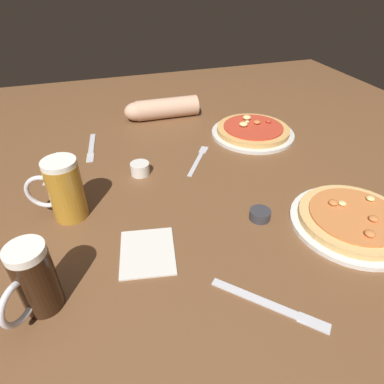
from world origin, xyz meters
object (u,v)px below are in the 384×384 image
Objects in this scene: beer_mug_dark at (64,190)px; ramekin_sauce at (260,215)px; pizza_plate_near at (353,220)px; beer_mug_amber at (34,281)px; pizza_plate_far at (253,131)px; diner_arm at (159,109)px; fork_spare at (53,166)px; ramekin_butter at (140,169)px; knife_spare at (91,147)px; napkin_folded at (147,251)px; knife_right at (269,304)px; fork_left at (198,159)px.

beer_mug_dark is 0.50m from ramekin_sauce.
beer_mug_amber reaches higher than pizza_plate_near.
pizza_plate_far is at bearing 66.03° from ramekin_sauce.
diner_arm is (-0.10, 0.71, 0.03)m from ramekin_sauce.
fork_spare is (-0.72, -0.02, -0.01)m from pizza_plate_far.
beer_mug_amber is 2.62× the size of ramekin_butter.
ramekin_butter reaches higher than knife_spare.
napkin_folded is 0.82× the size of knife_right.
pizza_plate_far is 1.75× the size of fork_left.
ramekin_sauce is 0.27× the size of fork_spare.
beer_mug_dark reaches higher than napkin_folded.
diner_arm is at bearing 96.57° from fork_left.
beer_mug_dark reaches higher than pizza_plate_near.
napkin_folded is (-0.05, -0.34, -0.01)m from ramekin_butter.
ramekin_butter is at bearing 57.37° from beer_mug_amber.
knife_right is 0.87× the size of knife_spare.
beer_mug_dark reaches higher than fork_spare.
beer_mug_dark is 0.27m from napkin_folded.
beer_mug_dark is at bearing -156.90° from pizza_plate_far.
diner_arm reaches higher than fork_spare.
pizza_plate_near is 0.74m from beer_mug_amber.
pizza_plate_far is at bearing 43.72° from napkin_folded.
beer_mug_amber is 0.77× the size of fork_spare.
pizza_plate_near is 0.86m from diner_arm.
knife_spare is (-0.60, 0.62, -0.01)m from pizza_plate_near.
beer_mug_dark is at bearing -101.90° from knife_spare.
ramekin_sauce is 0.26× the size of knife_spare.
napkin_folded is at bearing -105.32° from diner_arm.
pizza_plate_near reaches higher than knife_right.
pizza_plate_far is 1.87× the size of beer_mug_dark.
beer_mug_amber reaches higher than fork_left.
pizza_plate_near is 1.69× the size of knife_right.
knife_spare is at bearing 78.39° from beer_mug_amber.
beer_mug_dark is 0.55m from knife_right.
ramekin_sauce is at bearing -80.34° from fork_left.
knife_right is at bearing -69.45° from knife_spare.
ramekin_sauce reaches higher than fork_spare.
fork_left is (-0.06, 0.33, -0.01)m from ramekin_sauce.
knife_spare is at bearing -148.42° from diner_arm.
napkin_folded reaches higher than fork_left.
diner_arm reaches higher than knife_right.
ramekin_sauce is 0.30m from napkin_folded.
ramekin_butter is at bearing 129.92° from ramekin_sauce.
ramekin_butter is at bearing -172.49° from fork_left.
fork_spare is at bearing 154.10° from ramekin_butter.
knife_spare is at bearing 78.10° from beer_mug_dark.
napkin_folded is at bearing 173.03° from pizza_plate_near.
beer_mug_amber is at bearing -101.23° from beer_mug_dark.
fork_spare is at bearing -142.83° from knife_spare.
fork_left is (0.20, 0.03, -0.02)m from ramekin_butter.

